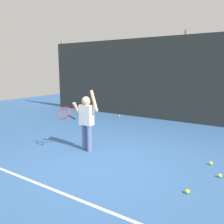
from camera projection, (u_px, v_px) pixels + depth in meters
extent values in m
plane|color=#335B93|center=(106.00, 165.00, 4.54)|extent=(20.00, 20.00, 0.00)
cube|color=white|center=(59.00, 192.00, 3.55)|extent=(9.00, 0.05, 0.00)
cube|color=#282D2B|center=(183.00, 80.00, 7.90)|extent=(11.36, 0.08, 2.85)
cylinder|color=slate|center=(63.00, 75.00, 10.94)|extent=(0.09, 0.09, 3.00)
cylinder|color=slate|center=(184.00, 77.00, 7.93)|extent=(0.09, 0.09, 3.00)
cylinder|color=slate|center=(85.00, 137.00, 5.39)|extent=(0.11, 0.11, 0.58)
cylinder|color=slate|center=(89.00, 138.00, 5.24)|extent=(0.11, 0.11, 0.58)
cube|color=white|center=(86.00, 115.00, 5.22)|extent=(0.30, 0.18, 0.44)
sphere|color=tan|center=(86.00, 101.00, 5.17)|extent=(0.20, 0.20, 0.20)
cylinder|color=tan|center=(94.00, 101.00, 5.08)|extent=(0.21, 0.07, 0.46)
cylinder|color=tan|center=(78.00, 111.00, 5.26)|extent=(0.07, 0.29, 0.43)
cylinder|color=black|center=(72.00, 117.00, 5.22)|extent=(0.03, 0.24, 0.15)
torus|color=red|center=(64.00, 113.00, 5.02)|extent=(0.29, 0.17, 0.26)
sphere|color=#CCE033|center=(211.00, 163.00, 4.54)|extent=(0.07, 0.07, 0.07)
sphere|color=#CCE033|center=(119.00, 116.00, 8.92)|extent=(0.07, 0.07, 0.07)
sphere|color=#CCE033|center=(220.00, 176.00, 4.02)|extent=(0.07, 0.07, 0.07)
sphere|color=#CCE033|center=(187.00, 191.00, 3.51)|extent=(0.07, 0.07, 0.07)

